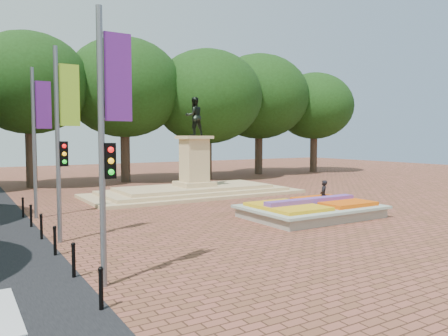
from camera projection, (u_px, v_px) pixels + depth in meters
name	position (u px, v px, depth m)	size (l,w,h in m)	color
ground	(268.00, 213.00, 21.95)	(90.00, 90.00, 0.00)	brown
flower_bed	(311.00, 209.00, 20.76)	(6.30, 4.30, 0.91)	gray
monument	(194.00, 182.00, 28.68)	(14.00, 6.00, 6.40)	tan
tree_row_back	(164.00, 104.00, 38.00)	(44.80, 8.80, 10.43)	#33231C
banner_poles	(63.00, 135.00, 15.30)	(0.88, 11.17, 7.00)	slate
bollard_row	(48.00, 232.00, 15.05)	(0.12, 13.12, 0.98)	black
pedestrian	(323.00, 195.00, 22.84)	(0.56, 0.37, 1.55)	black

